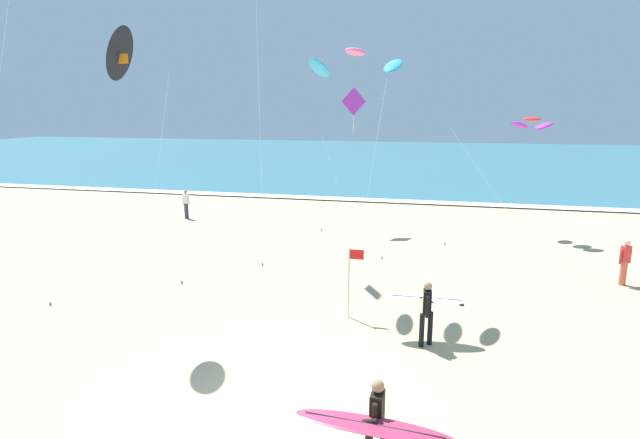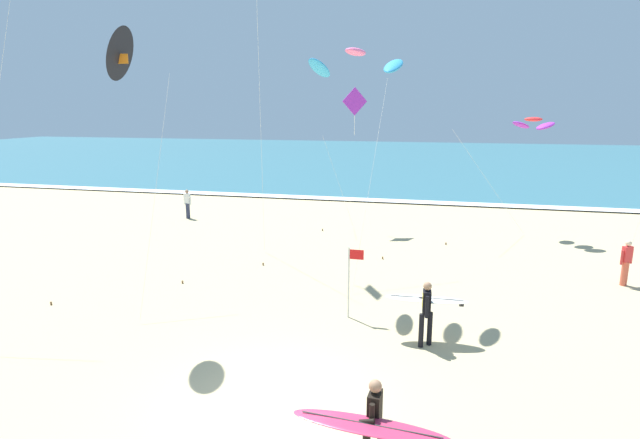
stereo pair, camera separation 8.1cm
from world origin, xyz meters
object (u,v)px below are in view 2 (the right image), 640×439
surfer_trailing (372,424)px  kite_delta_charcoal_distant (118,54)px  bystander_white_top (188,204)px  kite_arc_rose_far (356,63)px  lifeguard_flag (351,276)px  kite_diamond_violet_extra (354,105)px  surfer_lead (426,305)px  bystander_red_top (626,262)px  kite_arc_scarlet_outer (533,124)px

surfer_trailing → kite_delta_charcoal_distant: 10.50m
surfer_trailing → bystander_white_top: (-12.58, 17.69, -0.24)m
kite_arc_rose_far → bystander_white_top: size_ratio=4.80×
lifeguard_flag → kite_diamond_violet_extra: bearing=99.6°
surfer_lead → bystander_red_top: 8.82m
kite_arc_rose_far → bystander_red_top: size_ratio=4.80×
surfer_lead → kite_arc_scarlet_outer: size_ratio=0.39×
kite_delta_charcoal_distant → kite_arc_scarlet_outer: kite_delta_charcoal_distant is taller
kite_arc_rose_far → bystander_red_top: (8.86, 3.01, -6.43)m
surfer_lead → lifeguard_flag: lifeguard_flag is taller
kite_arc_rose_far → kite_delta_charcoal_distant: (-5.37, -3.72, 0.00)m
kite_arc_scarlet_outer → bystander_white_top: bearing=-179.3°
bystander_red_top → kite_arc_scarlet_outer: bearing=109.2°
kite_delta_charcoal_distant → lifeguard_flag: 8.42m
kite_delta_charcoal_distant → bystander_red_top: (14.24, 6.73, -6.43)m
surfer_trailing → bystander_white_top: 21.71m
kite_diamond_violet_extra → lifeguard_flag: size_ratio=3.29×
kite_arc_rose_far → kite_diamond_violet_extra: (-1.63, 9.29, -1.16)m
surfer_trailing → bystander_white_top: surfer_trailing is taller
surfer_trailing → kite_arc_scarlet_outer: 19.01m
kite_delta_charcoal_distant → surfer_lead: bearing=5.2°
surfer_trailing → kite_delta_charcoal_distant: size_ratio=0.32×
kite_diamond_violet_extra → bystander_white_top: size_ratio=4.35×
surfer_lead → surfer_trailing: bearing=-97.1°
kite_delta_charcoal_distant → kite_arc_scarlet_outer: 18.01m
bystander_red_top → surfer_lead: bearing=-136.9°
kite_arc_rose_far → lifeguard_flag: (0.26, -1.86, -5.97)m
bystander_red_top → kite_delta_charcoal_distant: bearing=-154.7°
kite_arc_rose_far → kite_arc_scarlet_outer: bearing=55.7°
surfer_lead → bystander_white_top: (-13.24, 12.41, -0.23)m
surfer_lead → kite_arc_scarlet_outer: 13.94m
surfer_lead → bystander_red_top: size_ratio=1.34×
surfer_lead → kite_diamond_violet_extra: size_ratio=0.31×
surfer_lead → kite_diamond_violet_extra: kite_diamond_violet_extra is taller
bystander_white_top → kite_arc_scarlet_outer: bearing=0.7°
surfer_trailing → bystander_white_top: bearing=125.4°
surfer_trailing → surfer_lead: bearing=82.9°
kite_arc_rose_far → kite_arc_scarlet_outer: kite_arc_rose_far is taller
kite_diamond_violet_extra → surfer_trailing: bearing=-79.1°
kite_arc_scarlet_outer → lifeguard_flag: kite_arc_scarlet_outer is taller
kite_arc_scarlet_outer → kite_diamond_violet_extra: kite_diamond_violet_extra is taller
kite_diamond_violet_extra → lifeguard_flag: (1.90, -11.16, -4.82)m
kite_arc_rose_far → kite_arc_scarlet_outer: 11.81m
kite_delta_charcoal_distant → lifeguard_flag: bearing=18.2°
kite_delta_charcoal_distant → kite_diamond_violet_extra: size_ratio=1.15×
surfer_lead → kite_diamond_violet_extra: bearing=108.3°
lifeguard_flag → surfer_lead: bearing=-28.1°
surfer_lead → kite_delta_charcoal_distant: 9.99m
bystander_white_top → lifeguard_flag: size_ratio=0.76×
kite_diamond_violet_extra → kite_arc_rose_far: bearing=-80.0°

